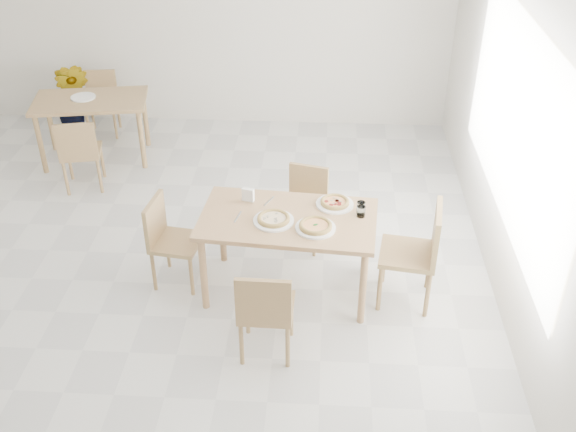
# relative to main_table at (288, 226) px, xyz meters

# --- Properties ---
(room) EXTENTS (7.28, 7.00, 7.00)m
(room) POSITION_rel_main_table_xyz_m (1.79, 0.30, 0.84)
(room) COLOR silver
(room) RESTS_ON ground
(main_table) EXTENTS (1.52, 0.94, 0.75)m
(main_table) POSITION_rel_main_table_xyz_m (0.00, 0.00, 0.00)
(main_table) COLOR tan
(main_table) RESTS_ON ground
(chair_south) EXTENTS (0.42, 0.42, 0.83)m
(chair_south) POSITION_rel_main_table_xyz_m (-0.12, -0.84, -0.18)
(chair_south) COLOR #A58C52
(chair_south) RESTS_ON ground
(chair_north) EXTENTS (0.46, 0.46, 0.77)m
(chair_north) POSITION_rel_main_table_xyz_m (0.12, 0.78, -0.22)
(chair_north) COLOR #A58C52
(chair_north) RESTS_ON ground
(chair_west) EXTENTS (0.46, 0.46, 0.81)m
(chair_west) POSITION_rel_main_table_xyz_m (-1.05, 0.08, -0.19)
(chair_west) COLOR #A58C52
(chair_west) RESTS_ON ground
(chair_east) EXTENTS (0.52, 0.52, 0.93)m
(chair_east) POSITION_rel_main_table_xyz_m (1.09, -0.08, -0.13)
(chair_east) COLOR #A58C52
(chair_east) RESTS_ON ground
(plate_margherita) EXTENTS (0.33, 0.33, 0.02)m
(plate_margherita) POSITION_rel_main_table_xyz_m (0.23, -0.16, 0.10)
(plate_margherita) COLOR white
(plate_margherita) RESTS_ON main_table
(plate_mushroom) EXTENTS (0.33, 0.33, 0.02)m
(plate_mushroom) POSITION_rel_main_table_xyz_m (-0.11, -0.07, 0.10)
(plate_mushroom) COLOR white
(plate_mushroom) RESTS_ON main_table
(plate_pepperoni) EXTENTS (0.32, 0.32, 0.02)m
(plate_pepperoni) POSITION_rel_main_table_xyz_m (0.38, 0.22, 0.10)
(plate_pepperoni) COLOR white
(plate_pepperoni) RESTS_ON main_table
(pizza_margherita) EXTENTS (0.29, 0.29, 0.03)m
(pizza_margherita) POSITION_rel_main_table_xyz_m (0.23, -0.16, 0.12)
(pizza_margherita) COLOR tan
(pizza_margherita) RESTS_ON plate_margherita
(pizza_mushroom) EXTENTS (0.32, 0.32, 0.03)m
(pizza_mushroom) POSITION_rel_main_table_xyz_m (-0.11, -0.07, 0.12)
(pizza_mushroom) COLOR tan
(pizza_mushroom) RESTS_ON plate_mushroom
(pizza_pepperoni) EXTENTS (0.27, 0.27, 0.03)m
(pizza_pepperoni) POSITION_rel_main_table_xyz_m (0.38, 0.22, 0.12)
(pizza_pepperoni) COLOR tan
(pizza_pepperoni) RESTS_ON plate_pepperoni
(tumbler_a) EXTENTS (0.07, 0.07, 0.09)m
(tumbler_a) POSITION_rel_main_table_xyz_m (0.60, 0.05, 0.13)
(tumbler_a) COLOR white
(tumbler_a) RESTS_ON main_table
(tumbler_b) EXTENTS (0.07, 0.07, 0.10)m
(tumbler_b) POSITION_rel_main_table_xyz_m (0.60, 0.12, 0.13)
(tumbler_b) COLOR white
(tumbler_b) RESTS_ON main_table
(napkin_holder) EXTENTS (0.12, 0.08, 0.13)m
(napkin_holder) POSITION_rel_main_table_xyz_m (-0.35, 0.23, 0.15)
(napkin_holder) COLOR silver
(napkin_holder) RESTS_ON main_table
(fork_a) EXTENTS (0.08, 0.16, 0.01)m
(fork_a) POSITION_rel_main_table_xyz_m (-0.18, 0.24, 0.09)
(fork_a) COLOR silver
(fork_a) RESTS_ON main_table
(fork_b) EXTENTS (0.05, 0.18, 0.01)m
(fork_b) POSITION_rel_main_table_xyz_m (-0.41, -0.03, 0.09)
(fork_b) COLOR silver
(fork_b) RESTS_ON main_table
(second_table) EXTENTS (1.36, 0.92, 0.75)m
(second_table) POSITION_rel_main_table_xyz_m (-2.40, 2.34, -0.02)
(second_table) COLOR #A58C52
(second_table) RESTS_ON ground
(chair_back_s) EXTENTS (0.49, 0.49, 0.83)m
(chair_back_s) POSITION_rel_main_table_xyz_m (-2.32, 1.60, -0.18)
(chair_back_s) COLOR #A58C52
(chair_back_s) RESTS_ON ground
(chair_back_n) EXTENTS (0.44, 0.44, 0.78)m
(chair_back_n) POSITION_rel_main_table_xyz_m (-2.53, 3.08, -0.21)
(chair_back_n) COLOR #A58C52
(chair_back_n) RESTS_ON ground
(plate_empty) EXTENTS (0.28, 0.28, 0.02)m
(plate_empty) POSITION_rel_main_table_xyz_m (-2.49, 2.37, 0.10)
(plate_empty) COLOR white
(plate_empty) RESTS_ON second_table
(potted_plant) EXTENTS (0.56, 0.48, 0.90)m
(potted_plant) POSITION_rel_main_table_xyz_m (-2.93, 3.12, -0.21)
(potted_plant) COLOR #1D6124
(potted_plant) RESTS_ON ground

